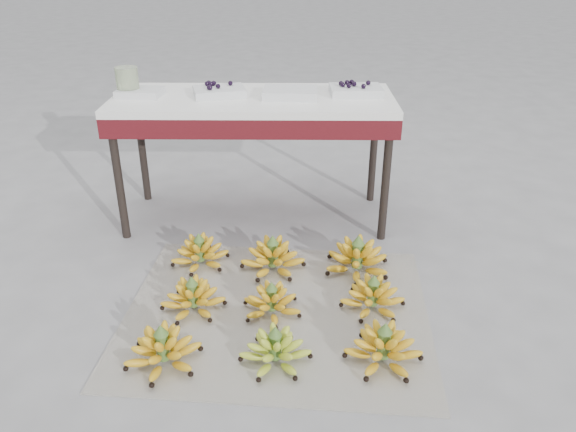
{
  "coord_description": "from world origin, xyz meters",
  "views": [
    {
      "loc": [
        0.13,
        -1.95,
        1.42
      ],
      "look_at": [
        0.11,
        0.23,
        0.32
      ],
      "focal_mm": 35.0,
      "sensor_mm": 36.0,
      "label": 1
    }
  ],
  "objects_px": {
    "bunch_back_left": "(200,253)",
    "newspaper_mat": "(277,312)",
    "bunch_front_center": "(275,350)",
    "bunch_mid_center": "(272,302)",
    "tray_far_left": "(140,92)",
    "tray_right": "(290,93)",
    "bunch_front_right": "(383,348)",
    "bunch_mid_right": "(373,297)",
    "tray_left": "(219,91)",
    "bunch_back_center": "(273,258)",
    "vendor_table": "(253,111)",
    "bunch_back_right": "(357,259)",
    "glass_jar": "(127,81)",
    "bunch_mid_left": "(193,298)",
    "bunch_front_left": "(163,350)",
    "tray_far_right": "(356,90)"
  },
  "relations": [
    {
      "from": "bunch_front_right",
      "to": "bunch_back_right",
      "type": "bearing_deg",
      "value": 108.63
    },
    {
      "from": "tray_far_left",
      "to": "tray_right",
      "type": "relative_size",
      "value": 0.85
    },
    {
      "from": "bunch_mid_center",
      "to": "bunch_back_center",
      "type": "relative_size",
      "value": 0.89
    },
    {
      "from": "bunch_front_center",
      "to": "tray_left",
      "type": "height_order",
      "value": "tray_left"
    },
    {
      "from": "bunch_mid_center",
      "to": "bunch_front_right",
      "type": "bearing_deg",
      "value": -13.68
    },
    {
      "from": "bunch_front_left",
      "to": "bunch_back_right",
      "type": "height_order",
      "value": "bunch_back_right"
    },
    {
      "from": "bunch_mid_right",
      "to": "vendor_table",
      "type": "distance_m",
      "value": 1.15
    },
    {
      "from": "bunch_mid_left",
      "to": "bunch_mid_right",
      "type": "distance_m",
      "value": 0.75
    },
    {
      "from": "bunch_front_right",
      "to": "bunch_mid_right",
      "type": "distance_m",
      "value": 0.33
    },
    {
      "from": "bunch_mid_left",
      "to": "bunch_back_right",
      "type": "distance_m",
      "value": 0.78
    },
    {
      "from": "vendor_table",
      "to": "tray_right",
      "type": "height_order",
      "value": "tray_right"
    },
    {
      "from": "tray_right",
      "to": "bunch_back_right",
      "type": "bearing_deg",
      "value": -60.18
    },
    {
      "from": "tray_left",
      "to": "tray_right",
      "type": "xyz_separation_m",
      "value": [
        0.36,
        -0.03,
        -0.0
      ]
    },
    {
      "from": "bunch_mid_left",
      "to": "bunch_mid_center",
      "type": "xyz_separation_m",
      "value": [
        0.33,
        -0.02,
        -0.0
      ]
    },
    {
      "from": "bunch_back_center",
      "to": "tray_far_right",
      "type": "xyz_separation_m",
      "value": [
        0.41,
        0.6,
        0.64
      ]
    },
    {
      "from": "bunch_back_right",
      "to": "tray_far_right",
      "type": "xyz_separation_m",
      "value": [
        0.02,
        0.61,
        0.64
      ]
    },
    {
      "from": "bunch_front_left",
      "to": "tray_right",
      "type": "xyz_separation_m",
      "value": [
        0.45,
        1.19,
        0.64
      ]
    },
    {
      "from": "tray_left",
      "to": "tray_far_left",
      "type": "bearing_deg",
      "value": -178.93
    },
    {
      "from": "bunch_front_right",
      "to": "tray_far_left",
      "type": "distance_m",
      "value": 1.75
    },
    {
      "from": "newspaper_mat",
      "to": "tray_right",
      "type": "height_order",
      "value": "tray_right"
    },
    {
      "from": "bunch_mid_right",
      "to": "vendor_table",
      "type": "height_order",
      "value": "vendor_table"
    },
    {
      "from": "bunch_mid_right",
      "to": "tray_right",
      "type": "xyz_separation_m",
      "value": [
        -0.35,
        0.84,
        0.64
      ]
    },
    {
      "from": "bunch_front_right",
      "to": "bunch_mid_left",
      "type": "distance_m",
      "value": 0.81
    },
    {
      "from": "bunch_back_left",
      "to": "bunch_back_right",
      "type": "xyz_separation_m",
      "value": [
        0.74,
        -0.06,
        0.01
      ]
    },
    {
      "from": "bunch_front_right",
      "to": "tray_right",
      "type": "height_order",
      "value": "tray_right"
    },
    {
      "from": "tray_left",
      "to": "bunch_mid_right",
      "type": "bearing_deg",
      "value": -50.65
    },
    {
      "from": "newspaper_mat",
      "to": "bunch_front_right",
      "type": "height_order",
      "value": "bunch_front_right"
    },
    {
      "from": "bunch_mid_center",
      "to": "vendor_table",
      "type": "xyz_separation_m",
      "value": [
        -0.12,
        0.9,
        0.55
      ]
    },
    {
      "from": "bunch_back_left",
      "to": "newspaper_mat",
      "type": "bearing_deg",
      "value": -58.8
    },
    {
      "from": "bunch_back_center",
      "to": "tray_far_left",
      "type": "xyz_separation_m",
      "value": [
        -0.68,
        0.56,
        0.63
      ]
    },
    {
      "from": "newspaper_mat",
      "to": "bunch_back_center",
      "type": "bearing_deg",
      "value": 94.81
    },
    {
      "from": "bunch_back_right",
      "to": "tray_right",
      "type": "xyz_separation_m",
      "value": [
        -0.32,
        0.55,
        0.63
      ]
    },
    {
      "from": "vendor_table",
      "to": "bunch_mid_center",
      "type": "bearing_deg",
      "value": -82.35
    },
    {
      "from": "bunch_back_right",
      "to": "tray_far_left",
      "type": "distance_m",
      "value": 1.37
    },
    {
      "from": "bunch_front_left",
      "to": "bunch_mid_right",
      "type": "xyz_separation_m",
      "value": [
        0.81,
        0.35,
        -0.0
      ]
    },
    {
      "from": "tray_left",
      "to": "tray_right",
      "type": "bearing_deg",
      "value": -4.29
    },
    {
      "from": "bunch_front_right",
      "to": "newspaper_mat",
      "type": "bearing_deg",
      "value": 158.69
    },
    {
      "from": "bunch_mid_right",
      "to": "bunch_mid_left",
      "type": "bearing_deg",
      "value": -168.65
    },
    {
      "from": "newspaper_mat",
      "to": "tray_right",
      "type": "distance_m",
      "value": 1.12
    },
    {
      "from": "bunch_back_right",
      "to": "tray_far_left",
      "type": "xyz_separation_m",
      "value": [
        -1.08,
        0.57,
        0.63
      ]
    },
    {
      "from": "bunch_front_center",
      "to": "bunch_mid_center",
      "type": "distance_m",
      "value": 0.3
    },
    {
      "from": "bunch_front_center",
      "to": "bunch_mid_left",
      "type": "xyz_separation_m",
      "value": [
        -0.35,
        0.32,
        0.0
      ]
    },
    {
      "from": "bunch_back_center",
      "to": "tray_right",
      "type": "xyz_separation_m",
      "value": [
        0.08,
        0.54,
        0.64
      ]
    },
    {
      "from": "bunch_front_center",
      "to": "bunch_mid_right",
      "type": "bearing_deg",
      "value": 62.14
    },
    {
      "from": "bunch_back_left",
      "to": "glass_jar",
      "type": "relative_size",
      "value": 2.3
    },
    {
      "from": "bunch_mid_center",
      "to": "bunch_back_center",
      "type": "bearing_deg",
      "value": 112.39
    },
    {
      "from": "newspaper_mat",
      "to": "bunch_mid_center",
      "type": "distance_m",
      "value": 0.06
    },
    {
      "from": "bunch_back_center",
      "to": "tray_left",
      "type": "height_order",
      "value": "tray_left"
    },
    {
      "from": "bunch_mid_left",
      "to": "tray_far_left",
      "type": "height_order",
      "value": "tray_far_left"
    },
    {
      "from": "bunch_mid_left",
      "to": "tray_right",
      "type": "relative_size",
      "value": 0.97
    }
  ]
}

